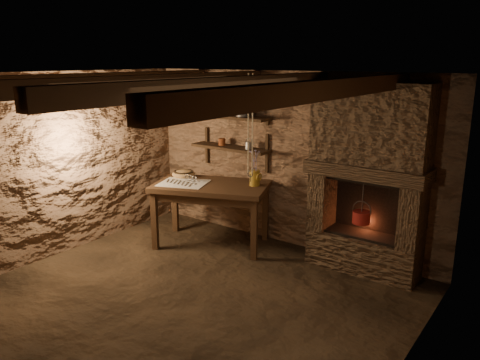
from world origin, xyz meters
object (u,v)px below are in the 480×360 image
Objects in this scene: wooden_bowl at (184,174)px; iron_stockpot at (244,110)px; work_table at (211,212)px; stoneware_jug at (255,170)px; red_pot at (361,216)px.

iron_stockpot reaches higher than wooden_bowl.
wooden_bowl is at bearing 150.78° from work_table.
stoneware_jug is at bearing 10.29° from wooden_bowl.
stoneware_jug is 0.91× the size of red_pot.
stoneware_jug is 1.46× the size of wooden_bowl.
iron_stockpot is 0.46× the size of red_pot.
iron_stockpot is at bearing 123.64° from stoneware_jug.
work_table is 0.87m from stoneware_jug.
stoneware_jug is 0.88m from iron_stockpot.
wooden_bowl is (-0.58, 0.08, 0.45)m from work_table.
stoneware_jug reaches higher than work_table.
wooden_bowl reaches higher than work_table.
stoneware_jug reaches higher than red_pot.
work_table is 5.24× the size of wooden_bowl.
red_pot is (2.59, 0.33, -0.22)m from wooden_bowl.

